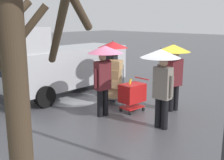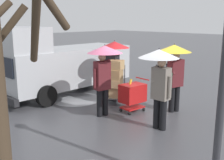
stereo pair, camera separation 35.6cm
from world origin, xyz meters
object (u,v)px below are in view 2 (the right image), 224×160
Objects in this scene: shopping_cart_vendor at (133,94)px; pedestrian_black_side at (160,71)px; pedestrian_pink_side at (113,57)px; pedestrian_far_side at (104,64)px; cargo_van_parked_right at (62,64)px; hand_dolly_boxes at (116,79)px; pedestrian_white_side at (174,62)px.

shopping_cart_vendor is 0.49× the size of pedestrian_black_side.
pedestrian_pink_side reaches higher than shopping_cart_vendor.
shopping_cart_vendor is 0.49× the size of pedestrian_far_side.
shopping_cart_vendor is (-3.36, -0.32, -0.61)m from cargo_van_parked_right.
pedestrian_black_side reaches higher than hand_dolly_boxes.
cargo_van_parked_right reaches higher than hand_dolly_boxes.
pedestrian_pink_side is 1.00× the size of pedestrian_far_side.
shopping_cart_vendor is 1.79m from pedestrian_black_side.
pedestrian_black_side and pedestrian_far_side have the same top height.
pedestrian_white_side is (-1.84, -0.66, 0.72)m from hand_dolly_boxes.
pedestrian_pink_side is (1.27, -0.41, 1.02)m from shopping_cart_vendor.
pedestrian_black_side reaches higher than shopping_cart_vendor.
cargo_van_parked_right reaches higher than pedestrian_black_side.
pedestrian_black_side is at bearing 158.63° from shopping_cart_vendor.
pedestrian_black_side is at bearing 160.16° from pedestrian_pink_side.
hand_dolly_boxes is 1.45m from pedestrian_far_side.
shopping_cart_vendor is at bearing -21.37° from pedestrian_black_side.
hand_dolly_boxes is 0.70× the size of pedestrian_far_side.
shopping_cart_vendor is at bearing 166.64° from hand_dolly_boxes.
pedestrian_white_side reaches higher than shopping_cart_vendor.
hand_dolly_boxes is 2.56m from pedestrian_black_side.
pedestrian_pink_side is at bearing -160.73° from cargo_van_parked_right.
pedestrian_far_side is at bearing 54.37° from pedestrian_white_side.
cargo_van_parked_right is 4.44m from pedestrian_white_side.
shopping_cart_vendor is 1.68m from pedestrian_pink_side.
cargo_van_parked_right reaches higher than pedestrian_far_side.
pedestrian_white_side is (-2.16, -0.47, -0.01)m from pedestrian_pink_side.
hand_dolly_boxes is at bearing -167.32° from cargo_van_parked_right.
hand_dolly_boxes is 0.70× the size of pedestrian_pink_side.
cargo_van_parked_right is 3.07m from pedestrian_far_side.
pedestrian_pink_side is at bearing -30.80° from hand_dolly_boxes.
cargo_van_parked_right is 2.50× the size of pedestrian_pink_side.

